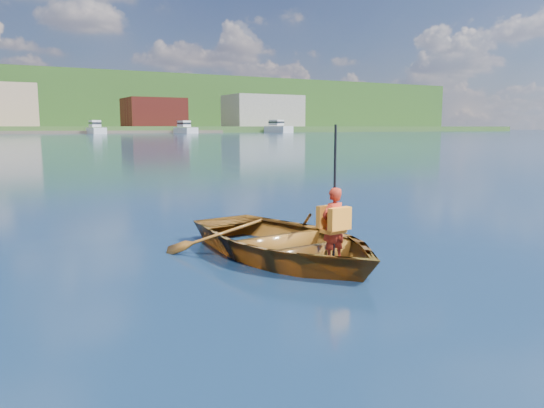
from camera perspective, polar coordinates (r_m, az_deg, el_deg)
ground at (r=8.06m, az=8.63°, el=-5.39°), size 600.00×600.00×0.00m
rowboat at (r=7.77m, az=1.27°, el=-4.02°), size 3.11×4.04×0.77m
child_paddler at (r=7.11m, az=6.63°, el=-2.06°), size 0.39×0.38×1.83m
dock at (r=154.30m, az=-27.14°, el=6.85°), size 159.93×14.15×0.80m
marina_yachts at (r=150.80m, az=-21.44°, el=7.55°), size 145.26×12.88×4.41m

